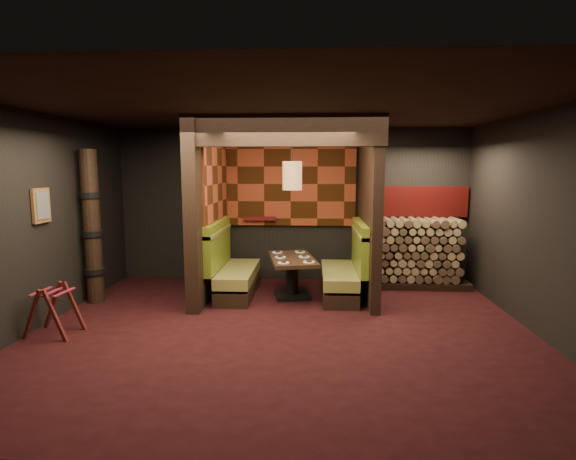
# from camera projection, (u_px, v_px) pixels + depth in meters

# --- Properties ---
(floor) EXTENTS (6.50, 5.50, 0.02)m
(floor) POSITION_uv_depth(u_px,v_px,m) (283.00, 331.00, 5.90)
(floor) COLOR black
(floor) RESTS_ON ground
(ceiling) EXTENTS (6.50, 5.50, 0.02)m
(ceiling) POSITION_uv_depth(u_px,v_px,m) (282.00, 107.00, 5.51)
(ceiling) COLOR black
(ceiling) RESTS_ON ground
(wall_back) EXTENTS (6.50, 0.02, 2.85)m
(wall_back) POSITION_uv_depth(u_px,v_px,m) (292.00, 205.00, 8.43)
(wall_back) COLOR black
(wall_back) RESTS_ON ground
(wall_front) EXTENTS (6.50, 0.02, 2.85)m
(wall_front) POSITION_uv_depth(u_px,v_px,m) (255.00, 273.00, 2.98)
(wall_front) COLOR black
(wall_front) RESTS_ON ground
(wall_left) EXTENTS (0.02, 5.50, 2.85)m
(wall_left) POSITION_uv_depth(u_px,v_px,m) (35.00, 221.00, 5.88)
(wall_left) COLOR black
(wall_left) RESTS_ON ground
(wall_right) EXTENTS (0.02, 5.50, 2.85)m
(wall_right) POSITION_uv_depth(u_px,v_px,m) (546.00, 224.00, 5.53)
(wall_right) COLOR black
(wall_right) RESTS_ON ground
(partition_left) EXTENTS (0.20, 2.20, 2.85)m
(partition_left) POSITION_uv_depth(u_px,v_px,m) (208.00, 210.00, 7.41)
(partition_left) COLOR black
(partition_left) RESTS_ON floor
(partition_right) EXTENTS (0.15, 2.10, 2.85)m
(partition_right) POSITION_uv_depth(u_px,v_px,m) (369.00, 211.00, 7.32)
(partition_right) COLOR black
(partition_right) RESTS_ON floor
(header_beam) EXTENTS (2.85, 0.18, 0.44)m
(header_beam) POSITION_uv_depth(u_px,v_px,m) (284.00, 131.00, 6.23)
(header_beam) COLOR black
(header_beam) RESTS_ON partition_left
(tapa_back_panel) EXTENTS (2.40, 0.06, 1.55)m
(tapa_back_panel) POSITION_uv_depth(u_px,v_px,m) (291.00, 184.00, 8.33)
(tapa_back_panel) COLOR #94381E
(tapa_back_panel) RESTS_ON wall_back
(tapa_side_panel) EXTENTS (0.04, 1.85, 1.45)m
(tapa_side_panel) POSITION_uv_depth(u_px,v_px,m) (217.00, 184.00, 7.52)
(tapa_side_panel) COLOR #94381E
(tapa_side_panel) RESTS_ON partition_left
(lacquer_shelf) EXTENTS (0.60, 0.12, 0.07)m
(lacquer_shelf) POSITION_uv_depth(u_px,v_px,m) (260.00, 218.00, 8.39)
(lacquer_shelf) COLOR #561214
(lacquer_shelf) RESTS_ON wall_back
(booth_bench_left) EXTENTS (0.68, 1.60, 1.14)m
(booth_bench_left) POSITION_uv_depth(u_px,v_px,m) (232.00, 271.00, 7.53)
(booth_bench_left) COLOR black
(booth_bench_left) RESTS_ON floor
(booth_bench_right) EXTENTS (0.68, 1.60, 1.14)m
(booth_bench_right) POSITION_uv_depth(u_px,v_px,m) (345.00, 272.00, 7.43)
(booth_bench_right) COLOR black
(booth_bench_right) RESTS_ON floor
(dining_table) EXTENTS (0.91, 1.37, 0.67)m
(dining_table) POSITION_uv_depth(u_px,v_px,m) (292.00, 271.00, 7.37)
(dining_table) COLOR black
(dining_table) RESTS_ON floor
(place_settings) EXTENTS (0.73, 1.10, 0.03)m
(place_settings) POSITION_uv_depth(u_px,v_px,m) (292.00, 257.00, 7.33)
(place_settings) COLOR white
(place_settings) RESTS_ON dining_table
(pendant_lamp) EXTENTS (0.31, 0.31, 1.08)m
(pendant_lamp) POSITION_uv_depth(u_px,v_px,m) (292.00, 176.00, 7.10)
(pendant_lamp) COLOR olive
(pendant_lamp) RESTS_ON ceiling
(framed_picture) EXTENTS (0.05, 0.36, 0.46)m
(framed_picture) POSITION_uv_depth(u_px,v_px,m) (41.00, 206.00, 5.95)
(framed_picture) COLOR brown
(framed_picture) RESTS_ON wall_left
(luggage_rack) EXTENTS (0.66, 0.49, 0.69)m
(luggage_rack) POSITION_uv_depth(u_px,v_px,m) (54.00, 308.00, 5.71)
(luggage_rack) COLOR #4B1611
(luggage_rack) RESTS_ON floor
(totem_column) EXTENTS (0.31, 0.31, 2.40)m
(totem_column) POSITION_uv_depth(u_px,v_px,m) (92.00, 228.00, 6.99)
(totem_column) COLOR black
(totem_column) RESTS_ON floor
(firewood_stack) EXTENTS (1.73, 0.70, 1.22)m
(firewood_stack) POSITION_uv_depth(u_px,v_px,m) (419.00, 253.00, 8.02)
(firewood_stack) COLOR black
(firewood_stack) RESTS_ON floor
(mosaic_header) EXTENTS (1.83, 0.10, 0.56)m
(mosaic_header) POSITION_uv_depth(u_px,v_px,m) (416.00, 202.00, 8.22)
(mosaic_header) COLOR maroon
(mosaic_header) RESTS_ON wall_back
(bay_front_post) EXTENTS (0.08, 0.08, 2.85)m
(bay_front_post) POSITION_uv_depth(u_px,v_px,m) (372.00, 209.00, 7.57)
(bay_front_post) COLOR black
(bay_front_post) RESTS_ON floor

